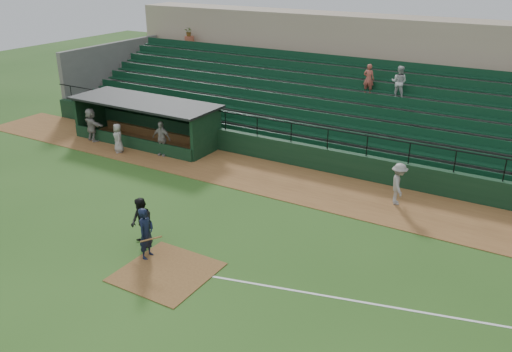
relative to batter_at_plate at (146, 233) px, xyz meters
The scene contains 12 objects.
ground 1.64m from the batter_at_plate, 25.18° to the left, with size 90.00×90.00×0.00m, color #29511A.
warning_track 8.70m from the batter_at_plate, 82.00° to the left, with size 40.00×4.00×0.03m, color brown.
home_plate_dirt 1.59m from the batter_at_plate, 19.85° to the right, with size 3.00×3.00×0.03m, color brown.
foul_line 9.42m from the batter_at_plate, 10.86° to the left, with size 18.00×0.09×0.01m, color white.
stadium_structure 17.12m from the batter_at_plate, 85.96° to the left, with size 38.00×13.08×6.40m.
dugout 13.26m from the batter_at_plate, 130.17° to the left, with size 8.90×3.20×2.42m.
batter_at_plate is the anchor object (origin of this frame).
umpire 0.90m from the batter_at_plate, 141.72° to the left, with size 0.92×0.72×1.90m, color black.
runner 10.88m from the batter_at_plate, 54.22° to the left, with size 1.19×0.69×1.85m, color gray.
dugout_player_a 10.43m from the batter_at_plate, 127.03° to the left, with size 1.11×0.46×1.89m, color gray.
dugout_player_b 11.47m from the batter_at_plate, 138.98° to the left, with size 0.78×0.51×1.60m, color #A19C96.
dugout_player_c 13.94m from the batter_at_plate, 144.22° to the left, with size 1.79×0.57×1.93m, color #9E9894.
Camera 1 is at (10.42, -12.66, 10.00)m, focal length 37.07 mm.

